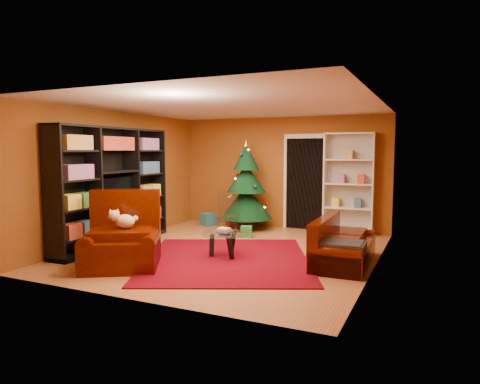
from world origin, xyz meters
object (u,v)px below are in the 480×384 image
at_px(gift_box_green, 246,232).
at_px(white_bookshelf, 349,184).
at_px(armchair, 122,237).
at_px(gift_box_teal, 208,219).
at_px(gift_box_red, 230,220).
at_px(acrylic_chair, 227,216).
at_px(rug, 227,259).
at_px(coffee_table, 225,245).
at_px(media_unit, 113,187).
at_px(dog, 125,221).
at_px(sofa, 344,240).
at_px(christmas_tree, 246,185).

distance_m(gift_box_green, white_bookshelf, 2.46).
relative_size(white_bookshelf, armchair, 1.85).
xyz_separation_m(gift_box_teal, gift_box_red, (0.43, 0.36, -0.03)).
xyz_separation_m(gift_box_teal, acrylic_chair, (1.01, -0.99, 0.28)).
distance_m(white_bookshelf, armchair, 5.03).
distance_m(rug, coffee_table, 0.26).
bearing_deg(gift_box_green, rug, -75.93).
distance_m(media_unit, dog, 1.66).
bearing_deg(gift_box_red, gift_box_teal, -139.48).
relative_size(dog, sofa, 0.23).
bearing_deg(white_bookshelf, dog, -126.09).
bearing_deg(armchair, media_unit, 104.59).
xyz_separation_m(media_unit, acrylic_chair, (1.58, 1.69, -0.70)).
distance_m(gift_box_green, gift_box_red, 1.62).
bearing_deg(gift_box_teal, sofa, -30.43).
height_order(white_bookshelf, sofa, white_bookshelf).
distance_m(coffee_table, acrylic_chair, 1.82).
bearing_deg(gift_box_teal, gift_box_green, -32.37).
bearing_deg(coffee_table, gift_box_green, 101.77).
bearing_deg(gift_box_teal, rug, -55.53).
distance_m(rug, acrylic_chair, 2.01).
bearing_deg(sofa, christmas_tree, 50.01).
distance_m(rug, sofa, 1.95).
height_order(dog, sofa, dog).
xyz_separation_m(gift_box_red, coffee_table, (1.36, -2.99, 0.10)).
bearing_deg(rug, white_bookshelf, 65.51).
relative_size(coffee_table, acrylic_chair, 0.96).
xyz_separation_m(rug, gift_box_teal, (-1.89, 2.75, 0.14)).
height_order(gift_box_green, armchair, armchair).
bearing_deg(armchair, coffee_table, 15.00).
bearing_deg(dog, acrylic_chair, 51.32).
height_order(christmas_tree, armchair, christmas_tree).
xyz_separation_m(white_bookshelf, coffee_table, (-1.51, -2.97, -0.88)).
bearing_deg(acrylic_chair, gift_box_teal, 115.12).
distance_m(media_unit, sofa, 4.39).
distance_m(media_unit, white_bookshelf, 4.91).
relative_size(christmas_tree, gift_box_red, 9.08).
distance_m(gift_box_red, acrylic_chair, 1.51).
xyz_separation_m(gift_box_green, armchair, (-0.84, -2.94, 0.36)).
xyz_separation_m(dog, coffee_table, (1.18, 1.15, -0.50)).
distance_m(white_bookshelf, coffee_table, 3.45).
bearing_deg(coffee_table, dog, -135.85).
relative_size(armchair, dog, 3.06).
xyz_separation_m(media_unit, dog, (1.18, -1.09, -0.42)).
height_order(armchair, acrylic_chair, armchair).
bearing_deg(white_bookshelf, gift_box_red, 176.73).
xyz_separation_m(white_bookshelf, armchair, (-2.71, -4.18, -0.62)).
xyz_separation_m(rug, coffee_table, (-0.10, 0.13, 0.21)).
height_order(armchair, coffee_table, armchair).
bearing_deg(dog, white_bookshelf, 26.41).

